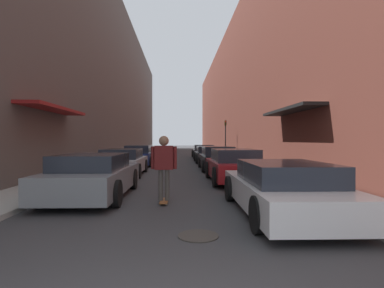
{
  "coord_description": "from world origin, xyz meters",
  "views": [
    {
      "loc": [
        0.14,
        -1.59,
        1.64
      ],
      "look_at": [
        0.78,
        12.39,
        1.47
      ],
      "focal_mm": 28.0,
      "sensor_mm": 36.0,
      "label": 1
    }
  ],
  "objects_px": {
    "parked_car_left_1": "(123,162)",
    "skateboarder": "(164,162)",
    "parked_car_right_1": "(234,166)",
    "manhole_cover": "(198,236)",
    "parked_car_right_0": "(283,188)",
    "traffic_light": "(225,134)",
    "parked_car_left_0": "(94,176)",
    "parked_car_right_3": "(208,154)",
    "parked_car_right_2": "(217,159)",
    "parked_car_right_4": "(203,151)",
    "parked_car_left_2": "(139,156)"
  },
  "relations": [
    {
      "from": "parked_car_right_2",
      "to": "manhole_cover",
      "type": "distance_m",
      "value": 11.61
    },
    {
      "from": "skateboarder",
      "to": "parked_car_right_4",
      "type": "bearing_deg",
      "value": 82.24
    },
    {
      "from": "parked_car_right_4",
      "to": "skateboarder",
      "type": "distance_m",
      "value": 19.97
    },
    {
      "from": "parked_car_right_0",
      "to": "parked_car_right_3",
      "type": "distance_m",
      "value": 15.35
    },
    {
      "from": "parked_car_right_1",
      "to": "parked_car_right_4",
      "type": "xyz_separation_m",
      "value": [
        0.14,
        15.95,
        -0.03
      ]
    },
    {
      "from": "parked_car_left_0",
      "to": "parked_car_left_2",
      "type": "height_order",
      "value": "parked_car_left_2"
    },
    {
      "from": "parked_car_right_0",
      "to": "manhole_cover",
      "type": "distance_m",
      "value": 2.53
    },
    {
      "from": "parked_car_left_1",
      "to": "skateboarder",
      "type": "relative_size",
      "value": 2.44
    },
    {
      "from": "parked_car_right_1",
      "to": "parked_car_right_4",
      "type": "distance_m",
      "value": 15.95
    },
    {
      "from": "parked_car_left_1",
      "to": "skateboarder",
      "type": "bearing_deg",
      "value": -70.71
    },
    {
      "from": "traffic_light",
      "to": "parked_car_right_3",
      "type": "bearing_deg",
      "value": -115.31
    },
    {
      "from": "parked_car_left_1",
      "to": "parked_car_right_3",
      "type": "xyz_separation_m",
      "value": [
        4.76,
        7.75,
        -0.01
      ]
    },
    {
      "from": "parked_car_left_1",
      "to": "parked_car_right_0",
      "type": "height_order",
      "value": "parked_car_left_1"
    },
    {
      "from": "parked_car_right_0",
      "to": "parked_car_right_1",
      "type": "xyz_separation_m",
      "value": [
        -0.14,
        5.09,
        0.06
      ]
    },
    {
      "from": "parked_car_right_3",
      "to": "skateboarder",
      "type": "height_order",
      "value": "skateboarder"
    },
    {
      "from": "parked_car_left_2",
      "to": "parked_car_right_3",
      "type": "bearing_deg",
      "value": 24.14
    },
    {
      "from": "parked_car_right_1",
      "to": "skateboarder",
      "type": "relative_size",
      "value": 2.36
    },
    {
      "from": "parked_car_left_1",
      "to": "manhole_cover",
      "type": "height_order",
      "value": "parked_car_left_1"
    },
    {
      "from": "parked_car_right_1",
      "to": "manhole_cover",
      "type": "xyz_separation_m",
      "value": [
        -1.84,
        -6.54,
        -0.63
      ]
    },
    {
      "from": "parked_car_left_1",
      "to": "parked_car_right_2",
      "type": "bearing_deg",
      "value": 26.65
    },
    {
      "from": "parked_car_left_2",
      "to": "skateboarder",
      "type": "xyz_separation_m",
      "value": [
        2.17,
        -11.98,
        0.45
      ]
    },
    {
      "from": "parked_car_left_1",
      "to": "skateboarder",
      "type": "height_order",
      "value": "skateboarder"
    },
    {
      "from": "parked_car_left_2",
      "to": "skateboarder",
      "type": "relative_size",
      "value": 2.73
    },
    {
      "from": "skateboarder",
      "to": "manhole_cover",
      "type": "bearing_deg",
      "value": -75.28
    },
    {
      "from": "parked_car_left_2",
      "to": "parked_car_right_1",
      "type": "relative_size",
      "value": 1.16
    },
    {
      "from": "parked_car_left_0",
      "to": "parked_car_right_2",
      "type": "distance_m",
      "value": 9.08
    },
    {
      "from": "parked_car_right_3",
      "to": "skateboarder",
      "type": "relative_size",
      "value": 2.51
    },
    {
      "from": "traffic_light",
      "to": "skateboarder",
      "type": "bearing_deg",
      "value": -103.89
    },
    {
      "from": "parked_car_left_2",
      "to": "parked_car_left_1",
      "type": "bearing_deg",
      "value": -90.48
    },
    {
      "from": "parked_car_left_1",
      "to": "parked_car_right_4",
      "type": "relative_size",
      "value": 0.95
    },
    {
      "from": "parked_car_left_2",
      "to": "parked_car_right_0",
      "type": "xyz_separation_m",
      "value": [
        4.87,
        -13.24,
        -0.06
      ]
    },
    {
      "from": "parked_car_left_2",
      "to": "traffic_light",
      "type": "distance_m",
      "value": 9.32
    },
    {
      "from": "parked_car_left_1",
      "to": "parked_car_right_3",
      "type": "bearing_deg",
      "value": 58.45
    },
    {
      "from": "parked_car_left_0",
      "to": "parked_car_right_1",
      "type": "bearing_deg",
      "value": 32.4
    },
    {
      "from": "parked_car_right_0",
      "to": "skateboarder",
      "type": "height_order",
      "value": "skateboarder"
    },
    {
      "from": "parked_car_right_3",
      "to": "traffic_light",
      "type": "xyz_separation_m",
      "value": [
        1.98,
        4.19,
        1.56
      ]
    },
    {
      "from": "parked_car_right_1",
      "to": "parked_car_right_0",
      "type": "bearing_deg",
      "value": -88.42
    },
    {
      "from": "parked_car_left_0",
      "to": "traffic_light",
      "type": "distance_m",
      "value": 18.65
    },
    {
      "from": "traffic_light",
      "to": "parked_car_right_2",
      "type": "bearing_deg",
      "value": -101.71
    },
    {
      "from": "parked_car_left_2",
      "to": "parked_car_right_4",
      "type": "height_order",
      "value": "parked_car_left_2"
    },
    {
      "from": "parked_car_left_1",
      "to": "parked_car_right_1",
      "type": "distance_m",
      "value": 5.4
    },
    {
      "from": "parked_car_left_0",
      "to": "skateboarder",
      "type": "distance_m",
      "value": 2.29
    },
    {
      "from": "skateboarder",
      "to": "traffic_light",
      "type": "distance_m",
      "value": 18.87
    },
    {
      "from": "parked_car_left_1",
      "to": "parked_car_right_3",
      "type": "relative_size",
      "value": 0.97
    },
    {
      "from": "manhole_cover",
      "to": "traffic_light",
      "type": "relative_size",
      "value": 0.21
    },
    {
      "from": "parked_car_left_0",
      "to": "parked_car_right_0",
      "type": "bearing_deg",
      "value": -24.47
    },
    {
      "from": "manhole_cover",
      "to": "traffic_light",
      "type": "height_order",
      "value": "traffic_light"
    },
    {
      "from": "parked_car_right_3",
      "to": "manhole_cover",
      "type": "height_order",
      "value": "parked_car_right_3"
    },
    {
      "from": "parked_car_right_0",
      "to": "parked_car_right_1",
      "type": "distance_m",
      "value": 5.09
    },
    {
      "from": "parked_car_left_0",
      "to": "parked_car_left_1",
      "type": "distance_m",
      "value": 5.44
    }
  ]
}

